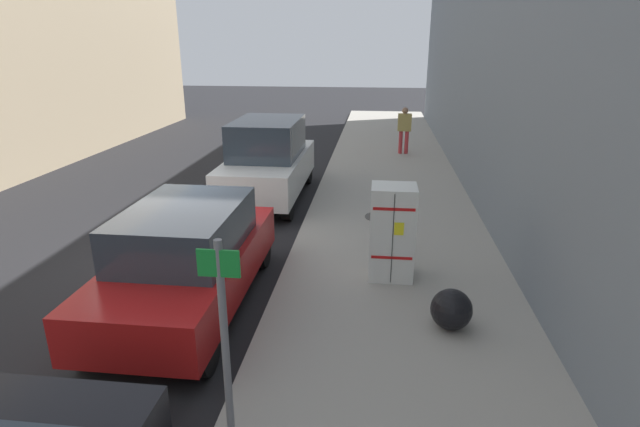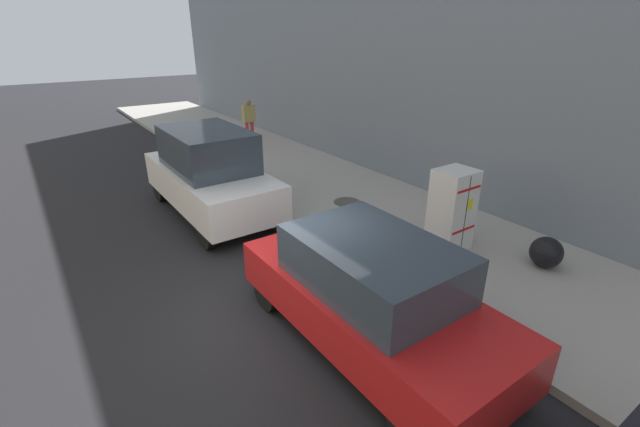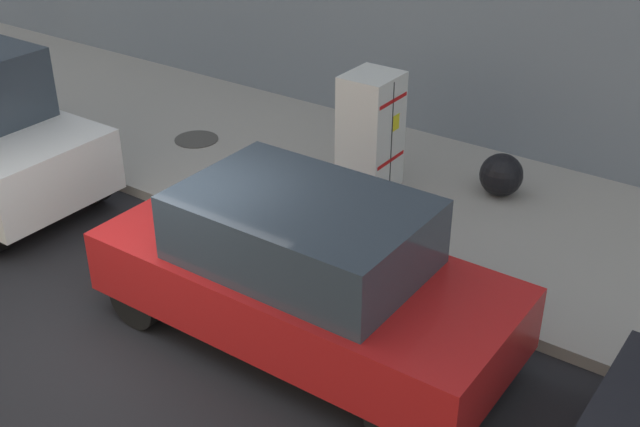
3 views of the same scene
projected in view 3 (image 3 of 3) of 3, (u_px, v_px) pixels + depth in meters
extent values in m
plane|color=black|center=(135.00, 332.00, 8.71)|extent=(80.00, 80.00, 0.00)
cube|color=#9E998E|center=(352.00, 181.00, 11.74)|extent=(4.16, 44.00, 0.15)
cube|color=silver|center=(371.00, 132.00, 11.04)|extent=(0.77, 0.67, 1.67)
cube|color=black|center=(392.00, 138.00, 10.86)|extent=(0.01, 0.01, 1.59)
cube|color=yellow|center=(396.00, 122.00, 10.84)|extent=(0.16, 0.01, 0.22)
cube|color=red|center=(394.00, 101.00, 10.61)|extent=(0.69, 0.01, 0.05)
cube|color=red|center=(391.00, 160.00, 11.03)|extent=(0.69, 0.01, 0.05)
cylinder|color=#47443F|center=(196.00, 139.00, 12.88)|extent=(0.70, 0.70, 0.02)
sphere|color=black|center=(501.00, 175.00, 11.08)|extent=(0.60, 0.60, 0.60)
cylinder|color=black|center=(89.00, 179.00, 11.17)|extent=(0.22, 0.73, 0.73)
cube|color=red|center=(303.00, 288.00, 8.26)|extent=(1.86, 4.44, 0.70)
cube|color=#2D3842|center=(302.00, 230.00, 7.92)|extent=(1.64, 2.44, 0.70)
cylinder|color=black|center=(480.00, 333.00, 8.17)|extent=(0.22, 0.64, 0.64)
cylinder|color=black|center=(401.00, 425.00, 7.03)|extent=(0.22, 0.64, 0.64)
cylinder|color=black|center=(233.00, 238.00, 9.84)|extent=(0.22, 0.64, 0.64)
cylinder|color=black|center=(137.00, 300.00, 8.69)|extent=(0.22, 0.64, 0.64)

